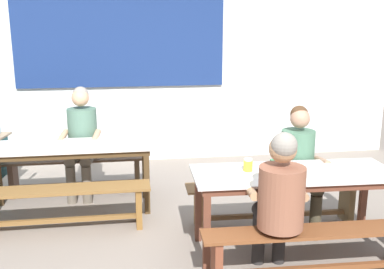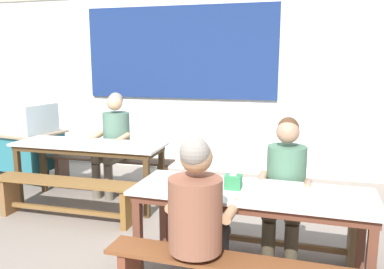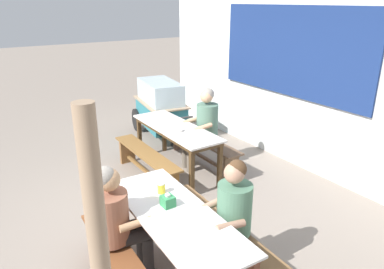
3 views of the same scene
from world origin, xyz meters
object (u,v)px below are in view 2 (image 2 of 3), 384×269
Objects in this scene: dining_table_far at (89,150)px; person_near_front at (198,213)px; bench_far_back at (110,168)px; person_right_near_table at (285,182)px; bench_near_back at (259,221)px; soup_bowl at (101,144)px; tissue_box at (233,182)px; bench_far_front at (66,193)px; food_cart at (14,137)px; condiment_jar at (203,176)px; person_center_facing at (114,137)px; dining_table_near at (251,200)px.

dining_table_far is 2.47m from person_near_front.
bench_far_back is 2.70m from person_right_near_table.
bench_near_back is 2.07m from soup_bowl.
tissue_box is (0.16, 0.47, 0.09)m from person_near_front.
bench_far_front is 0.98× the size of food_cart.
soup_bowl is at bearing 160.89° from person_right_near_table.
dining_table_far is 0.64m from bench_far_front.
bench_far_front is 1.87m from condiment_jar.
bench_far_front is 2.13m from tissue_box.
food_cart is (-3.60, 1.27, 0.35)m from bench_near_back.
dining_table_far is 1.38× the size of person_center_facing.
person_center_facing reaches higher than person_right_near_table.
soup_bowl is (-1.59, 1.64, 0.06)m from person_near_front.
tissue_box is at bearing -32.70° from dining_table_far.
dining_table_far is at bearing 145.08° from condiment_jar.
condiment_jar is (-0.63, -0.37, 0.10)m from person_right_near_table.
tissue_box is at bearing 71.44° from person_near_front.
soup_bowl is at bearing 66.77° from bench_far_front.
person_right_near_table is 9.73× the size of tissue_box.
person_near_front reaches higher than bench_far_front.
tissue_box is at bearing -33.93° from soup_bowl.
food_cart is 1.38× the size of person_right_near_table.
tissue_box is at bearing -20.34° from bench_far_front.
dining_table_far is at bearing 89.89° from bench_far_front.
condiment_jar is at bearing -45.32° from bench_far_back.
tissue_box is (-0.16, -0.52, 0.51)m from bench_near_back.
person_right_near_table reaches higher than bench_far_back.
bench_near_back is 0.47m from person_right_near_table.
person_center_facing reaches higher than bench_near_back.
bench_far_front is at bearing -90.11° from bench_far_back.
person_near_front is at bearing -34.47° from food_cart.
dining_table_far is 0.23m from soup_bowl.
bench_far_front is 10.60× the size of soup_bowl.
soup_bowl is (-1.74, 1.17, -0.03)m from tissue_box.
person_near_front reaches higher than bench_far_back.
person_center_facing is at bearing 77.90° from dining_table_far.
dining_table_near is at bearing -31.07° from dining_table_far.
dining_table_far is 11.37× the size of soup_bowl.
person_center_facing is 11.68× the size of condiment_jar.
dining_table_near is 11.40× the size of soup_bowl.
person_right_near_table is (2.31, -1.33, 0.40)m from bench_far_back.
person_near_front is at bearing -33.61° from bench_far_front.
condiment_jar reaches higher than dining_table_far.
person_right_near_table reaches higher than food_cart.
dining_table_far is 1.00× the size of bench_near_back.
dining_table_near is 2.24m from bench_far_front.
dining_table_near is 1.08× the size of bench_far_front.
person_center_facing reaches higher than soup_bowl.
person_right_near_table is at bearing -19.75° from bench_near_back.
soup_bowl is (-1.89, 1.18, 0.10)m from dining_table_near.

